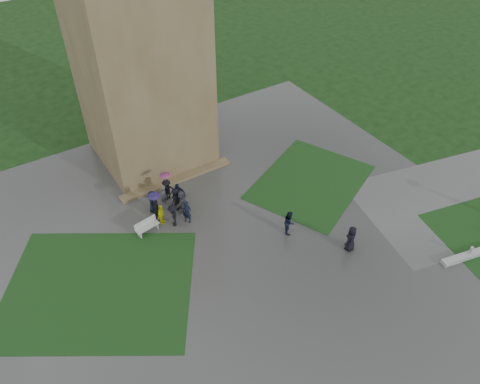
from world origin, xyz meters
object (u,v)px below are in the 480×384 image
bench (147,226)px  pedestrian_near (351,239)px  pedestrian_mid (289,222)px  tower (137,47)px

bench → pedestrian_near: (10.41, -8.46, 0.45)m
bench → pedestrian_mid: size_ratio=0.97×
bench → pedestrian_near: 13.42m
pedestrian_mid → pedestrian_near: pedestrian_near is taller
bench → pedestrian_near: bearing=-49.0°
bench → pedestrian_mid: bearing=-42.2°
tower → bench: (-4.11, -8.23, -8.48)m
pedestrian_near → bench: bearing=-52.2°
pedestrian_mid → pedestrian_near: bearing=-112.4°
bench → pedestrian_near: pedestrian_near is taller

